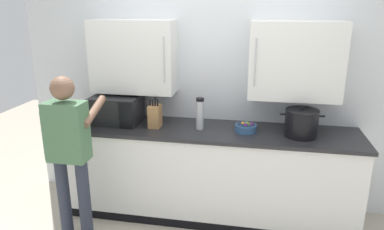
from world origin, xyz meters
TOP-DOWN VIEW (x-y plane):
  - back_wall_tiled at (0.00, 1.03)m, footprint 4.09×0.44m
  - counter_unit at (0.00, 0.71)m, footprint 2.95×0.68m
  - microwave_oven at (-0.99, 0.74)m, footprint 0.61×0.73m
  - thermos_flask at (-0.08, 0.69)m, footprint 0.08×0.08m
  - fruit_bowl at (0.37, 0.70)m, footprint 0.21×0.21m
  - stock_pot at (0.87, 0.67)m, footprint 0.40×0.31m
  - knife_block at (-0.53, 0.67)m, footprint 0.11×0.15m
  - person_figure at (-1.12, 0.04)m, footprint 0.44×0.51m

SIDE VIEW (x-z plane):
  - counter_unit at x=0.00m, z-range 0.00..0.94m
  - person_figure at x=-1.12m, z-range 0.15..1.71m
  - fruit_bowl at x=0.37m, z-range 0.94..1.04m
  - knife_block at x=-0.53m, z-range 0.90..1.22m
  - stock_pot at x=0.87m, z-range 0.93..1.22m
  - microwave_oven at x=-0.99m, z-range 0.95..1.22m
  - thermos_flask at x=-0.08m, z-range 0.95..1.26m
  - back_wall_tiled at x=0.00m, z-range 0.05..2.91m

